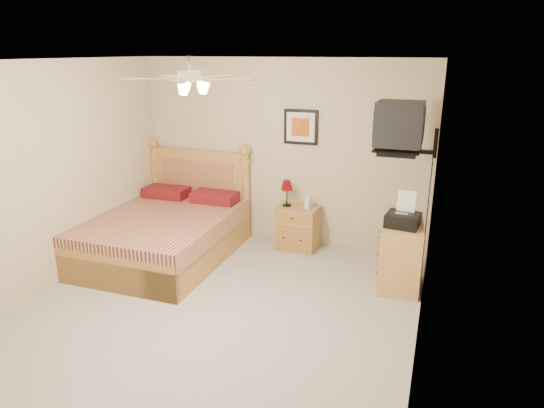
{
  "coord_description": "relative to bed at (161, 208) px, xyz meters",
  "views": [
    {
      "loc": [
        2.04,
        -3.89,
        2.59
      ],
      "look_at": [
        0.34,
        0.9,
        0.96
      ],
      "focal_mm": 32.0,
      "sensor_mm": 36.0,
      "label": 1
    }
  ],
  "objects": [
    {
      "name": "ceiling",
      "position": [
        1.24,
        -1.12,
        1.82
      ],
      "size": [
        4.0,
        4.5,
        0.04
      ],
      "primitive_type": "cube",
      "color": "white",
      "rests_on": "ground"
    },
    {
      "name": "bed",
      "position": [
        0.0,
        0.0,
        0.0
      ],
      "size": [
        1.6,
        2.1,
        1.36
      ],
      "primitive_type": null,
      "rotation": [
        0.0,
        0.0,
        0.0
      ],
      "color": "#A16F32",
      "rests_on": "ground"
    },
    {
      "name": "dresser",
      "position": [
        2.97,
        0.18,
        -0.3
      ],
      "size": [
        0.48,
        0.66,
        0.75
      ],
      "primitive_type": "cube",
      "rotation": [
        0.0,
        0.0,
        0.06
      ],
      "color": "#B8864A",
      "rests_on": "ground"
    },
    {
      "name": "wall_back",
      "position": [
        1.24,
        1.13,
        0.57
      ],
      "size": [
        4.0,
        0.04,
        2.5
      ],
      "primitive_type": "cube",
      "color": "#C4B190",
      "rests_on": "ground"
    },
    {
      "name": "ceiling_fan",
      "position": [
        1.24,
        -1.32,
        1.68
      ],
      "size": [
        1.14,
        1.14,
        0.28
      ],
      "primitive_type": null,
      "color": "white",
      "rests_on": "ceiling"
    },
    {
      "name": "fax_machine",
      "position": [
        2.96,
        0.14,
        0.26
      ],
      "size": [
        0.39,
        0.41,
        0.37
      ],
      "primitive_type": null,
      "rotation": [
        0.0,
        0.0,
        -0.12
      ],
      "color": "black",
      "rests_on": "dresser"
    },
    {
      "name": "magazine_upper",
      "position": [
        2.93,
        0.43,
        0.11
      ],
      "size": [
        0.21,
        0.28,
        0.02
      ],
      "primitive_type": "imported",
      "rotation": [
        0.0,
        0.0,
        -0.06
      ],
      "color": "tan",
      "rests_on": "magazine_lower"
    },
    {
      "name": "floor",
      "position": [
        1.24,
        -1.12,
        -0.68
      ],
      "size": [
        4.5,
        4.5,
        0.0
      ],
      "primitive_type": "plane",
      "color": "#A19C92",
      "rests_on": "ground"
    },
    {
      "name": "framed_picture",
      "position": [
        1.51,
        1.11,
        0.94
      ],
      "size": [
        0.46,
        0.04,
        0.46
      ],
      "primitive_type": "cube",
      "color": "black",
      "rests_on": "wall_back"
    },
    {
      "name": "wall_left",
      "position": [
        -0.76,
        -1.12,
        0.57
      ],
      "size": [
        0.04,
        4.5,
        2.5
      ],
      "primitive_type": "cube",
      "color": "#C4B190",
      "rests_on": "ground"
    },
    {
      "name": "table_lamp",
      "position": [
        1.39,
        0.9,
        0.08
      ],
      "size": [
        0.23,
        0.23,
        0.36
      ],
      "primitive_type": null,
      "rotation": [
        0.0,
        0.0,
        -0.23
      ],
      "color": "#58050A",
      "rests_on": "nightstand"
    },
    {
      "name": "magazine_lower",
      "position": [
        2.91,
        0.39,
        0.09
      ],
      "size": [
        0.27,
        0.33,
        0.03
      ],
      "primitive_type": "imported",
      "rotation": [
        0.0,
        0.0,
        0.18
      ],
      "color": "#B6AC8E",
      "rests_on": "dresser"
    },
    {
      "name": "nightstand",
      "position": [
        1.55,
        0.88,
        -0.39
      ],
      "size": [
        0.55,
        0.42,
        0.59
      ],
      "primitive_type": "cube",
      "rotation": [
        0.0,
        0.0,
        -0.04
      ],
      "color": "olive",
      "rests_on": "ground"
    },
    {
      "name": "wall_front",
      "position": [
        1.24,
        -3.37,
        0.57
      ],
      "size": [
        4.0,
        0.04,
        2.5
      ],
      "primitive_type": "cube",
      "color": "#C4B190",
      "rests_on": "ground"
    },
    {
      "name": "lotion_bottle",
      "position": [
        1.69,
        0.86,
        0.02
      ],
      "size": [
        0.11,
        0.11,
        0.22
      ],
      "primitive_type": "imported",
      "rotation": [
        0.0,
        0.0,
        0.35
      ],
      "color": "white",
      "rests_on": "nightstand"
    },
    {
      "name": "wall_tv",
      "position": [
        2.99,
        0.22,
        1.13
      ],
      "size": [
        0.56,
        0.46,
        0.58
      ],
      "primitive_type": null,
      "color": "black",
      "rests_on": "wall_right"
    },
    {
      "name": "wall_right",
      "position": [
        3.24,
        -1.12,
        0.57
      ],
      "size": [
        0.04,
        4.5,
        2.5
      ],
      "primitive_type": "cube",
      "color": "#C4B190",
      "rests_on": "ground"
    }
  ]
}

